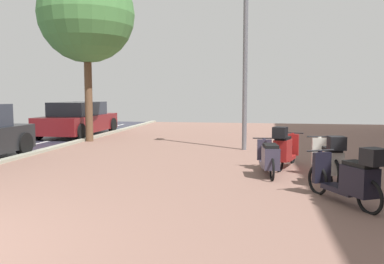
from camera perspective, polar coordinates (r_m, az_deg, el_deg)
scooter_near at (r=7.99m, az=19.03°, el=-3.82°), size 0.53×1.77×0.97m
scooter_mid at (r=8.42m, az=10.96°, el=-3.64°), size 0.56×1.81×0.72m
scooter_far at (r=6.47m, az=21.86°, el=-6.10°), size 0.99×1.53×0.97m
scooter_extra at (r=9.24m, az=13.11°, el=-2.36°), size 0.79×1.66×1.01m
parked_car_far at (r=16.82m, az=-15.98°, el=1.75°), size 1.86×4.30×1.36m
lamp_post at (r=12.14m, az=7.65°, el=11.57°), size 0.20×0.52×5.34m
street_tree at (r=14.85m, az=-14.88°, el=15.92°), size 3.32×3.32×6.10m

